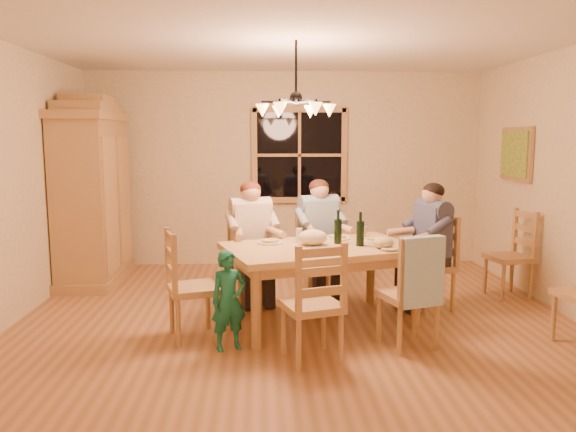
{
  "coord_description": "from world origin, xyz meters",
  "views": [
    {
      "loc": [
        -0.33,
        -5.41,
        1.8
      ],
      "look_at": [
        -0.07,
        0.1,
        1.02
      ],
      "focal_mm": 35.0,
      "sensor_mm": 36.0,
      "label": 1
    }
  ],
  "objects": [
    {
      "name": "floor",
      "position": [
        0.0,
        0.0,
        0.0
      ],
      "size": [
        5.5,
        5.5,
        0.0
      ],
      "primitive_type": "plane",
      "color": "olive",
      "rests_on": "ground"
    },
    {
      "name": "ceiling",
      "position": [
        0.0,
        0.0,
        2.7
      ],
      "size": [
        5.5,
        5.0,
        0.02
      ],
      "primitive_type": "cube",
      "color": "white",
      "rests_on": "wall_back"
    },
    {
      "name": "wall_back",
      "position": [
        0.0,
        2.5,
        1.35
      ],
      "size": [
        5.5,
        0.02,
        2.7
      ],
      "primitive_type": "cube",
      "color": "#CBB48F",
      "rests_on": "floor"
    },
    {
      "name": "wall_left",
      "position": [
        -2.75,
        0.0,
        1.35
      ],
      "size": [
        0.02,
        5.0,
        2.7
      ],
      "primitive_type": "cube",
      "color": "#CBB48F",
      "rests_on": "floor"
    },
    {
      "name": "wall_right",
      "position": [
        2.75,
        0.0,
        1.35
      ],
      "size": [
        0.02,
        5.0,
        2.7
      ],
      "primitive_type": "cube",
      "color": "#CBB48F",
      "rests_on": "floor"
    },
    {
      "name": "window",
      "position": [
        0.2,
        2.47,
        1.55
      ],
      "size": [
        1.3,
        0.06,
        1.3
      ],
      "color": "black",
      "rests_on": "wall_back"
    },
    {
      "name": "painting",
      "position": [
        2.71,
        1.2,
        1.6
      ],
      "size": [
        0.06,
        0.78,
        0.64
      ],
      "color": "olive",
      "rests_on": "wall_right"
    },
    {
      "name": "chandelier",
      "position": [
        -0.0,
        0.0,
        2.08
      ],
      "size": [
        0.77,
        0.68,
        0.71
      ],
      "color": "black",
      "rests_on": "ceiling"
    },
    {
      "name": "armoire",
      "position": [
        -2.42,
        1.6,
        1.06
      ],
      "size": [
        0.66,
        1.4,
        2.3
      ],
      "color": "olive",
      "rests_on": "floor"
    },
    {
      "name": "dining_table",
      "position": [
        0.24,
        -0.11,
        0.66
      ],
      "size": [
        2.04,
        1.59,
        0.76
      ],
      "rotation": [
        0.0,
        0.0,
        0.31
      ],
      "color": "tan",
      "rests_on": "floor"
    },
    {
      "name": "chair_far_left",
      "position": [
        -0.45,
        0.56,
        0.3
      ],
      "size": [
        0.55,
        0.53,
        0.99
      ],
      "rotation": [
        0.0,
        0.0,
        3.45
      ],
      "color": "tan",
      "rests_on": "floor"
    },
    {
      "name": "chair_far_right",
      "position": [
        0.31,
        0.8,
        0.3
      ],
      "size": [
        0.55,
        0.53,
        0.99
      ],
      "rotation": [
        0.0,
        0.0,
        3.45
      ],
      "color": "tan",
      "rests_on": "floor"
    },
    {
      "name": "chair_near_left",
      "position": [
        0.07,
        -1.06,
        0.3
      ],
      "size": [
        0.55,
        0.53,
        0.99
      ],
      "rotation": [
        0.0,
        0.0,
        0.31
      ],
      "color": "tan",
      "rests_on": "floor"
    },
    {
      "name": "chair_near_right",
      "position": [
        0.92,
        -0.78,
        0.3
      ],
      "size": [
        0.55,
        0.53,
        0.99
      ],
      "rotation": [
        0.0,
        0.0,
        0.31
      ],
      "color": "tan",
      "rests_on": "floor"
    },
    {
      "name": "chair_end_left",
      "position": [
        -0.95,
        -0.49,
        0.3
      ],
      "size": [
        0.53,
        0.55,
        0.99
      ],
      "rotation": [
        0.0,
        0.0,
        -1.26
      ],
      "color": "tan",
      "rests_on": "floor"
    },
    {
      "name": "chair_end_right",
      "position": [
        1.42,
        0.26,
        0.3
      ],
      "size": [
        0.53,
        0.55,
        0.99
      ],
      "rotation": [
        0.0,
        0.0,
        1.88
      ],
      "color": "tan",
      "rests_on": "floor"
    },
    {
      "name": "adult_woman",
      "position": [
        -0.45,
        0.56,
        0.84
      ],
      "size": [
        0.49,
        0.52,
        0.87
      ],
      "rotation": [
        0.0,
        0.0,
        3.45
      ],
      "color": "beige",
      "rests_on": "floor"
    },
    {
      "name": "adult_plaid_man",
      "position": [
        0.31,
        0.8,
        0.84
      ],
      "size": [
        0.49,
        0.52,
        0.87
      ],
      "rotation": [
        0.0,
        0.0,
        3.45
      ],
      "color": "#2E5F80",
      "rests_on": "floor"
    },
    {
      "name": "adult_slate_man",
      "position": [
        1.42,
        0.26,
        0.84
      ],
      "size": [
        0.52,
        0.49,
        0.87
      ],
      "rotation": [
        0.0,
        0.0,
        1.88
      ],
      "color": "#404967",
      "rests_on": "floor"
    },
    {
      "name": "towel",
      "position": [
        0.98,
        -0.97,
        0.7
      ],
      "size": [
        0.39,
        0.21,
        0.58
      ],
      "primitive_type": "cube",
      "rotation": [
        0.0,
        0.0,
        0.31
      ],
      "color": "#9EC6D7",
      "rests_on": "chair_near_right"
    },
    {
      "name": "wine_bottle_a",
      "position": [
        0.42,
        -0.0,
        0.93
      ],
      "size": [
        0.08,
        0.08,
        0.33
      ],
      "primitive_type": "cylinder",
      "color": "black",
      "rests_on": "dining_table"
    },
    {
      "name": "wine_bottle_b",
      "position": [
        0.61,
        -0.13,
        0.93
      ],
      "size": [
        0.08,
        0.08,
        0.33
      ],
      "primitive_type": "cylinder",
      "color": "black",
      "rests_on": "dining_table"
    },
    {
      "name": "plate_woman",
      "position": [
        -0.25,
        0.03,
        0.77
      ],
      "size": [
        0.26,
        0.26,
        0.02
      ],
      "primitive_type": "cylinder",
      "color": "white",
      "rests_on": "dining_table"
    },
    {
      "name": "plate_plaid",
      "position": [
        0.44,
        0.24,
        0.77
      ],
      "size": [
        0.26,
        0.26,
        0.02
      ],
      "primitive_type": "cylinder",
      "color": "white",
      "rests_on": "dining_table"
    },
    {
      "name": "plate_slate",
      "position": [
        0.79,
        0.11,
        0.77
      ],
      "size": [
        0.26,
        0.26,
        0.02
      ],
      "primitive_type": "cylinder",
      "color": "white",
      "rests_on": "dining_table"
    },
    {
      "name": "wine_glass_a",
      "position": [
        0.04,
        0.08,
        0.83
      ],
      "size": [
        0.06,
        0.06,
        0.14
      ],
      "primitive_type": "cylinder",
      "color": "silver",
      "rests_on": "dining_table"
    },
    {
      "name": "wine_glass_b",
      "position": [
        0.7,
        0.17,
        0.83
      ],
      "size": [
        0.06,
        0.06,
        0.14
      ],
      "primitive_type": "cylinder",
      "color": "silver",
      "rests_on": "dining_table"
    },
    {
      "name": "cap",
      "position": [
        0.82,
        -0.26,
        0.82
      ],
      "size": [
        0.2,
        0.2,
        0.11
      ],
      "primitive_type": "ellipsoid",
      "color": "tan",
      "rests_on": "dining_table"
    },
    {
      "name": "napkin",
      "position": [
        0.21,
        -0.38,
        0.78
      ],
      "size": [
        0.21,
        0.19,
        0.03
      ],
      "primitive_type": "cube",
      "rotation": [
        0.0,
        0.0,
        0.31
      ],
      "color": "#45627F",
      "rests_on": "dining_table"
    },
    {
      "name": "cloth_bundle",
      "position": [
        0.16,
        -0.07,
        0.84
      ],
      "size": [
        0.28,
        0.22,
        0.15
      ],
      "primitive_type": "ellipsoid",
      "color": "beige",
      "rests_on": "dining_table"
    },
    {
      "name": "child",
      "position": [
        -0.62,
        -0.79,
        0.43
      ],
      "size": [
        0.37,
        0.31,
        0.86
      ],
      "primitive_type": "imported",
      "rotation": [
        0.0,
        0.0,
        0.38
      ],
      "color": "#1A765D",
      "rests_on": "floor"
    },
    {
      "name": "chair_spare_back",
      "position": [
        2.45,
        0.67,
        0.3
      ],
      "size": [
        0.48,
        0.5,
        0.99
      ],
      "rotation": [
        0.0,
        0.0,
        1.73
      ],
      "color": "tan",
      "rests_on": "floor"
    }
  ]
}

